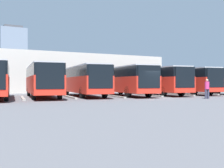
{
  "coord_description": "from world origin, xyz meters",
  "views": [
    {
      "loc": [
        15.76,
        20.88,
        1.45
      ],
      "look_at": [
        1.26,
        -6.05,
        1.3
      ],
      "focal_mm": 45.0,
      "sensor_mm": 36.0,
      "label": 1
    }
  ],
  "objects": [
    {
      "name": "bus_2",
      "position": [
        -4.39,
        -5.76,
        1.76
      ],
      "size": [
        4.27,
        12.37,
        3.13
      ],
      "rotation": [
        0.0,
        0.0,
        -0.15
      ],
      "color": "red",
      "rests_on": "ground_plane"
    },
    {
      "name": "office_tower",
      "position": [
        -24.32,
        -239.61,
        25.05
      ],
      "size": [
        21.93,
        21.93,
        51.29
      ],
      "color": "#7F8EA3",
      "rests_on": "ground_plane"
    },
    {
      "name": "curb_divider_5",
      "position": [
        10.98,
        -4.59,
        0.07
      ],
      "size": [
        1.11,
        5.77,
        0.15
      ],
      "primitive_type": "cube",
      "rotation": [
        0.0,
        0.0,
        -0.15
      ],
      "color": "#9E9E99",
      "rests_on": "ground_plane"
    },
    {
      "name": "bus_3",
      "position": [
        0.0,
        -5.62,
        1.76
      ],
      "size": [
        4.27,
        12.37,
        3.13
      ],
      "rotation": [
        0.0,
        0.0,
        -0.15
      ],
      "color": "red",
      "rests_on": "ground_plane"
    },
    {
      "name": "curb_divider_1",
      "position": [
        -6.59,
        -4.1,
        0.07
      ],
      "size": [
        1.11,
        5.77,
        0.15
      ],
      "primitive_type": "cube",
      "rotation": [
        0.0,
        0.0,
        -0.15
      ],
      "color": "#9E9E99",
      "rests_on": "ground_plane"
    },
    {
      "name": "pedestrian",
      "position": [
        -3.67,
        2.8,
        0.96
      ],
      "size": [
        0.53,
        0.53,
        1.78
      ],
      "rotation": [
        0.0,
        0.0,
        2.66
      ],
      "color": "#38384C",
      "rests_on": "ground_plane"
    },
    {
      "name": "curb_divider_3",
      "position": [
        2.2,
        -3.82,
        0.07
      ],
      "size": [
        1.11,
        5.77,
        0.15
      ],
      "primitive_type": "cube",
      "rotation": [
        0.0,
        0.0,
        -0.15
      ],
      "color": "#9E9E99",
      "rests_on": "ground_plane"
    },
    {
      "name": "bus_0",
      "position": [
        -13.18,
        -6.52,
        1.76
      ],
      "size": [
        4.27,
        12.37,
        3.13
      ],
      "rotation": [
        0.0,
        0.0,
        -0.15
      ],
      "color": "red",
      "rests_on": "ground_plane"
    },
    {
      "name": "curb_divider_0",
      "position": [
        -10.98,
        -4.72,
        0.07
      ],
      "size": [
        1.11,
        5.77,
        0.15
      ],
      "primitive_type": "cube",
      "rotation": [
        0.0,
        0.0,
        -0.15
      ],
      "color": "#9E9E99",
      "rests_on": "ground_plane"
    },
    {
      "name": "bus_1",
      "position": [
        -8.78,
        -5.89,
        1.76
      ],
      "size": [
        4.27,
        12.37,
        3.13
      ],
      "rotation": [
        0.0,
        0.0,
        -0.15
      ],
      "color": "red",
      "rests_on": "ground_plane"
    },
    {
      "name": "curb_divider_2",
      "position": [
        -2.2,
        -3.97,
        0.07
      ],
      "size": [
        1.11,
        5.77,
        0.15
      ],
      "primitive_type": "cube",
      "rotation": [
        0.0,
        0.0,
        -0.15
      ],
      "color": "#9E9E99",
      "rests_on": "ground_plane"
    },
    {
      "name": "bus_5",
      "position": [
        8.79,
        -6.39,
        1.76
      ],
      "size": [
        4.27,
        12.37,
        3.13
      ],
      "rotation": [
        0.0,
        0.0,
        -0.15
      ],
      "color": "red",
      "rests_on": "ground_plane"
    },
    {
      "name": "curb_divider_4",
      "position": [
        6.59,
        -4.71,
        0.07
      ],
      "size": [
        1.11,
        5.77,
        0.15
      ],
      "primitive_type": "cube",
      "rotation": [
        0.0,
        0.0,
        -0.15
      ],
      "color": "#9E9E99",
      "rests_on": "ground_plane"
    },
    {
      "name": "bus_4",
      "position": [
        4.4,
        -6.5,
        1.76
      ],
      "size": [
        4.27,
        12.37,
        3.13
      ],
      "rotation": [
        0.0,
        0.0,
        -0.15
      ],
      "color": "red",
      "rests_on": "ground_plane"
    },
    {
      "name": "ground_plane",
      "position": [
        0.0,
        0.0,
        0.0
      ],
      "size": [
        600.0,
        600.0,
        0.0
      ],
      "primitive_type": "plane",
      "color": "#5B5B60"
    },
    {
      "name": "station_building",
      "position": [
        0.0,
        -21.85,
        2.98
      ],
      "size": [
        29.59,
        11.09,
        5.89
      ],
      "color": "beige",
      "rests_on": "ground_plane"
    }
  ]
}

